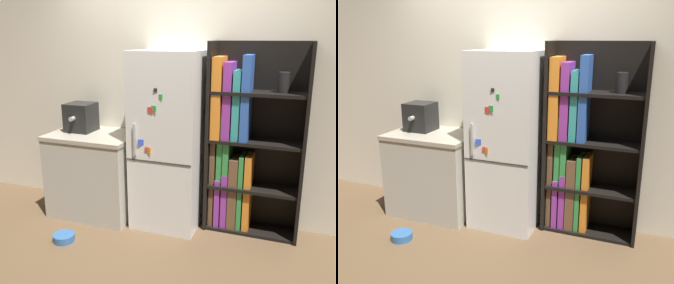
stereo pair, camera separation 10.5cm
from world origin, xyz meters
TOP-DOWN VIEW (x-y plane):
  - ground_plane at (0.00, 0.00)m, footprint 16.00×16.00m
  - wall_back at (0.00, 0.47)m, footprint 8.00×0.05m
  - refrigerator at (-0.00, 0.17)m, footprint 0.65×0.58m
  - bookshelf at (0.70, 0.32)m, footprint 0.90×0.32m
  - kitchen_counter at (-0.82, 0.13)m, footprint 0.91×0.65m
  - espresso_machine at (-0.99, 0.19)m, footprint 0.28×0.33m
  - pet_bowl at (-0.80, -0.52)m, footprint 0.20×0.20m

SIDE VIEW (x-z plane):
  - ground_plane at x=0.00m, z-range 0.00..0.00m
  - pet_bowl at x=-0.80m, z-range 0.00..0.07m
  - kitchen_counter at x=-0.82m, z-range 0.00..0.89m
  - bookshelf at x=0.70m, z-range -0.07..1.76m
  - refrigerator at x=0.00m, z-range 0.00..1.75m
  - espresso_machine at x=-0.99m, z-range 0.89..1.19m
  - wall_back at x=0.00m, z-range 0.00..2.60m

